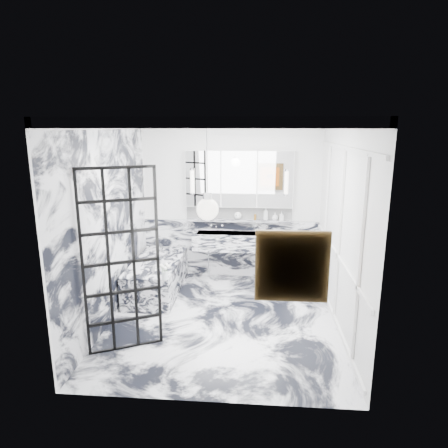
# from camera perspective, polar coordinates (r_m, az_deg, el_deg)

# --- Properties ---
(floor) EXTENTS (3.60, 3.60, 0.00)m
(floor) POSITION_cam_1_polar(r_m,az_deg,el_deg) (5.95, -0.23, -13.41)
(floor) COLOR white
(floor) RESTS_ON ground
(ceiling) EXTENTS (3.60, 3.60, 0.00)m
(ceiling) POSITION_cam_1_polar(r_m,az_deg,el_deg) (5.30, -0.25, 14.65)
(ceiling) COLOR white
(ceiling) RESTS_ON wall_back
(wall_back) EXTENTS (3.60, 0.00, 3.60)m
(wall_back) POSITION_cam_1_polar(r_m,az_deg,el_deg) (7.21, 0.98, 3.23)
(wall_back) COLOR white
(wall_back) RESTS_ON floor
(wall_front) EXTENTS (3.60, 0.00, 3.60)m
(wall_front) POSITION_cam_1_polar(r_m,az_deg,el_deg) (3.75, -2.60, -6.84)
(wall_front) COLOR white
(wall_front) RESTS_ON floor
(wall_left) EXTENTS (0.00, 3.60, 3.60)m
(wall_left) POSITION_cam_1_polar(r_m,az_deg,el_deg) (5.81, -16.16, 0.11)
(wall_left) COLOR white
(wall_left) RESTS_ON floor
(wall_right) EXTENTS (0.00, 3.60, 3.60)m
(wall_right) POSITION_cam_1_polar(r_m,az_deg,el_deg) (5.56, 16.43, -0.52)
(wall_right) COLOR white
(wall_right) RESTS_ON floor
(marble_clad_back) EXTENTS (3.18, 0.05, 1.05)m
(marble_clad_back) POSITION_cam_1_polar(r_m,az_deg,el_deg) (7.40, 0.94, -3.49)
(marble_clad_back) COLOR white
(marble_clad_back) RESTS_ON floor
(marble_clad_left) EXTENTS (0.02, 3.56, 2.68)m
(marble_clad_left) POSITION_cam_1_polar(r_m,az_deg,el_deg) (5.82, -15.98, -0.47)
(marble_clad_left) COLOR white
(marble_clad_left) RESTS_ON floor
(panel_molding) EXTENTS (0.03, 3.40, 2.30)m
(panel_molding) POSITION_cam_1_polar(r_m,az_deg,el_deg) (5.58, 16.16, -1.52)
(panel_molding) COLOR white
(panel_molding) RESTS_ON floor
(soap_bottle_a) EXTENTS (0.10, 0.10, 0.23)m
(soap_bottle_a) POSITION_cam_1_polar(r_m,az_deg,el_deg) (7.15, 5.99, 1.47)
(soap_bottle_a) COLOR #8C5919
(soap_bottle_a) RESTS_ON ledge
(soap_bottle_b) EXTENTS (0.07, 0.08, 0.16)m
(soap_bottle_b) POSITION_cam_1_polar(r_m,az_deg,el_deg) (7.17, 8.22, 1.16)
(soap_bottle_b) COLOR #4C4C51
(soap_bottle_b) RESTS_ON ledge
(soap_bottle_c) EXTENTS (0.12, 0.12, 0.14)m
(soap_bottle_c) POSITION_cam_1_polar(r_m,az_deg,el_deg) (7.17, 7.30, 1.08)
(soap_bottle_c) COLOR silver
(soap_bottle_c) RESTS_ON ledge
(face_pot) EXTENTS (0.13, 0.13, 0.13)m
(face_pot) POSITION_cam_1_polar(r_m,az_deg,el_deg) (7.16, 2.00, 1.23)
(face_pot) COLOR white
(face_pot) RESTS_ON ledge
(amber_bottle) EXTENTS (0.04, 0.04, 0.10)m
(amber_bottle) POSITION_cam_1_polar(r_m,az_deg,el_deg) (7.16, 4.48, 0.99)
(amber_bottle) COLOR #8C5919
(amber_bottle) RESTS_ON ledge
(flower_vase) EXTENTS (0.09, 0.09, 0.12)m
(flower_vase) POSITION_cam_1_polar(r_m,az_deg,el_deg) (5.91, -8.44, -7.30)
(flower_vase) COLOR silver
(flower_vase) RESTS_ON bathtub
(crittall_door) EXTENTS (0.81, 0.41, 2.27)m
(crittall_door) POSITION_cam_1_polar(r_m,az_deg,el_deg) (4.95, -14.45, -5.34)
(crittall_door) COLOR black
(crittall_door) RESTS_ON floor
(artwork) EXTENTS (0.58, 0.06, 0.58)m
(artwork) POSITION_cam_1_polar(r_m,az_deg,el_deg) (3.75, 9.68, -5.99)
(artwork) COLOR #D95916
(artwork) RESTS_ON wall_front
(pendant_light) EXTENTS (0.23, 0.23, 0.23)m
(pendant_light) POSITION_cam_1_polar(r_m,az_deg,el_deg) (4.23, -2.37, 2.12)
(pendant_light) COLOR white
(pendant_light) RESTS_ON ceiling
(trough_sink) EXTENTS (1.60, 0.45, 0.30)m
(trough_sink) POSITION_cam_1_polar(r_m,az_deg,el_deg) (7.12, 2.04, -2.46)
(trough_sink) COLOR silver
(trough_sink) RESTS_ON wall_back
(ledge) EXTENTS (1.90, 0.14, 0.04)m
(ledge) POSITION_cam_1_polar(r_m,az_deg,el_deg) (7.19, 2.12, 0.51)
(ledge) COLOR silver
(ledge) RESTS_ON wall_back
(subway_tile) EXTENTS (1.90, 0.03, 0.23)m
(subway_tile) POSITION_cam_1_polar(r_m,az_deg,el_deg) (7.23, 2.15, 1.66)
(subway_tile) COLOR white
(subway_tile) RESTS_ON wall_back
(mirror_cabinet) EXTENTS (1.90, 0.16, 1.00)m
(mirror_cabinet) POSITION_cam_1_polar(r_m,az_deg,el_deg) (7.07, 2.18, 6.45)
(mirror_cabinet) COLOR white
(mirror_cabinet) RESTS_ON wall_back
(sconce_left) EXTENTS (0.07, 0.07, 0.40)m
(sconce_left) POSITION_cam_1_polar(r_m,az_deg,el_deg) (7.06, -4.56, 6.08)
(sconce_left) COLOR white
(sconce_left) RESTS_ON mirror_cabinet
(sconce_right) EXTENTS (0.07, 0.07, 0.40)m
(sconce_right) POSITION_cam_1_polar(r_m,az_deg,el_deg) (6.99, 8.91, 5.88)
(sconce_right) COLOR white
(sconce_right) RESTS_ON mirror_cabinet
(bathtub) EXTENTS (0.75, 1.65, 0.55)m
(bathtub) POSITION_cam_1_polar(r_m,az_deg,el_deg) (6.83, -9.52, -7.38)
(bathtub) COLOR silver
(bathtub) RESTS_ON floor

